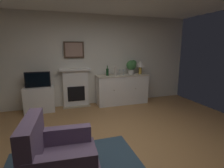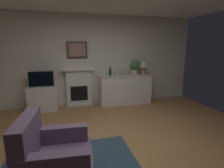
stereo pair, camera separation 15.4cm
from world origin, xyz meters
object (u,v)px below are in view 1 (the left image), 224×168
at_px(framed_picture, 74,50).
at_px(tv_set, 38,80).
at_px(potted_plant_small, 132,66).
at_px(sideboard_cabinet, 122,89).
at_px(fireplace_unit, 76,88).
at_px(vase_decorative, 116,71).
at_px(wine_glass_left, 120,71).
at_px(wine_bottle, 107,72).
at_px(wine_glass_center, 124,71).
at_px(armchair, 58,160).
at_px(table_lamp, 140,65).
at_px(tv_cabinet, 40,99).

bearing_deg(framed_picture, tv_set, -166.69).
bearing_deg(potted_plant_small, tv_set, -178.85).
bearing_deg(framed_picture, sideboard_cabinet, -9.25).
height_order(fireplace_unit, vase_decorative, vase_decorative).
bearing_deg(tv_set, wine_glass_left, 0.88).
relative_size(wine_bottle, wine_glass_center, 1.76).
height_order(framed_picture, sideboard_cabinet, framed_picture).
bearing_deg(framed_picture, vase_decorative, -13.48).
xyz_separation_m(sideboard_cabinet, wine_glass_center, (0.03, -0.01, 0.56)).
relative_size(wine_bottle, armchair, 0.32).
bearing_deg(potted_plant_small, sideboard_cabinet, -171.83).
relative_size(vase_decorative, armchair, 0.31).
relative_size(table_lamp, tv_cabinet, 0.53).
distance_m(wine_bottle, wine_glass_left, 0.38).
relative_size(sideboard_cabinet, wine_bottle, 5.39).
distance_m(fireplace_unit, wine_glass_left, 1.38).
height_order(sideboard_cabinet, tv_set, tv_set).
bearing_deg(framed_picture, armchair, -100.11).
relative_size(wine_glass_left, tv_cabinet, 0.22).
bearing_deg(vase_decorative, tv_cabinet, 178.24).
bearing_deg(armchair, sideboard_cabinet, 56.25).
height_order(sideboard_cabinet, wine_glass_center, wine_glass_center).
height_order(sideboard_cabinet, table_lamp, table_lamp).
distance_m(wine_glass_center, potted_plant_small, 0.32).
distance_m(framed_picture, wine_bottle, 1.12).
height_order(table_lamp, potted_plant_small, potted_plant_small).
relative_size(table_lamp, wine_glass_left, 2.42).
distance_m(tv_set, potted_plant_small, 2.67).
distance_m(table_lamp, wine_bottle, 1.06).
distance_m(table_lamp, wine_glass_left, 0.68).
distance_m(table_lamp, potted_plant_small, 0.27).
height_order(sideboard_cabinet, tv_cabinet, sideboard_cabinet).
relative_size(sideboard_cabinet, wine_glass_center, 9.47).
relative_size(framed_picture, tv_cabinet, 0.73).
bearing_deg(fireplace_unit, armchair, -100.26).
distance_m(sideboard_cabinet, vase_decorative, 0.63).
distance_m(framed_picture, wine_glass_center, 1.55).
xyz_separation_m(wine_bottle, wine_glass_center, (0.49, -0.03, 0.01)).
bearing_deg(fireplace_unit, framed_picture, 90.00).
distance_m(fireplace_unit, framed_picture, 1.07).
distance_m(wine_glass_left, potted_plant_small, 0.42).
bearing_deg(tv_cabinet, wine_glass_left, 0.30).
bearing_deg(wine_bottle, table_lamp, -1.14).
height_order(tv_cabinet, tv_set, tv_set).
relative_size(fireplace_unit, vase_decorative, 3.91).
bearing_deg(wine_glass_center, table_lamp, 1.07).
distance_m(table_lamp, armchair, 3.89).
distance_m(wine_glass_center, tv_set, 2.38).
relative_size(wine_bottle, tv_cabinet, 0.39).
relative_size(sideboard_cabinet, tv_cabinet, 2.08).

